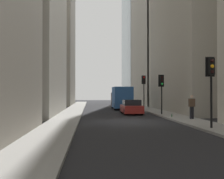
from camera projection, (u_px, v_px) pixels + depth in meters
The scene contains 12 objects.
ground_plane at pixel (127, 121), 20.77m from camera, with size 135.00×135.00×0.00m, color black.
sidewalk_right at pixel (64, 121), 20.43m from camera, with size 90.00×2.20×0.14m, color gray.
sidewalk_left at pixel (187, 120), 21.11m from camera, with size 90.00×2.20×0.14m, color gray.
building_left_far at pixel (167, 27), 49.76m from camera, with size 17.87×10.50×27.15m.
building_right_far at pixel (44, 33), 50.06m from camera, with size 14.67×10.50×25.07m.
delivery_truck at pixel (121, 98), 37.09m from camera, with size 6.46×2.25×2.84m.
sedan_red at pixel (131, 107), 28.07m from camera, with size 4.30×1.78×1.42m.
traffic_light_foreground at pixel (211, 75), 15.79m from camera, with size 0.43×0.52×3.93m.
traffic_light_midblock at pixel (162, 85), 26.30m from camera, with size 0.43×0.52×3.61m.
traffic_light_far_junction at pixel (144, 84), 36.64m from camera, with size 0.43×0.52×4.19m.
pedestrian at pixel (192, 106), 21.30m from camera, with size 0.26×0.44×1.77m.
discarded_bottle at pixel (172, 116), 23.04m from camera, with size 0.07×0.07×0.27m.
Camera 1 is at (-20.66, 2.64, 2.03)m, focal length 46.06 mm.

